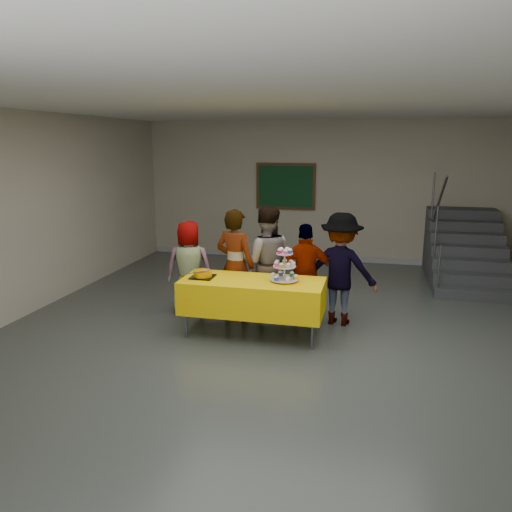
{
  "coord_description": "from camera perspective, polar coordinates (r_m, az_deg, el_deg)",
  "views": [
    {
      "loc": [
        1.02,
        -5.76,
        2.55
      ],
      "look_at": [
        -0.5,
        0.58,
        1.05
      ],
      "focal_mm": 35.0,
      "sensor_mm": 36.0,
      "label": 1
    }
  ],
  "objects": [
    {
      "name": "schoolchild_d",
      "position": [
        7.04,
        5.71,
        -2.14
      ],
      "size": [
        0.91,
        0.54,
        1.45
      ],
      "primitive_type": "imported",
      "rotation": [
        0.0,
        0.0,
        3.37
      ],
      "color": "slate",
      "rests_on": "ground"
    },
    {
      "name": "schoolchild_c",
      "position": [
        7.29,
        1.12,
        -0.74
      ],
      "size": [
        0.93,
        0.8,
        1.65
      ],
      "primitive_type": "imported",
      "rotation": [
        0.0,
        0.0,
        3.38
      ],
      "color": "slate",
      "rests_on": "ground"
    },
    {
      "name": "staircase",
      "position": [
        10.24,
        22.62,
        0.32
      ],
      "size": [
        1.3,
        2.4,
        2.04
      ],
      "color": "#424447",
      "rests_on": "ground"
    },
    {
      "name": "schoolchild_b",
      "position": [
        7.17,
        -2.4,
        -1.06
      ],
      "size": [
        0.67,
        0.52,
        1.63
      ],
      "primitive_type": "imported",
      "rotation": [
        0.0,
        0.0,
        2.9
      ],
      "color": "#5C5C65",
      "rests_on": "ground"
    },
    {
      "name": "bear_cake",
      "position": [
        6.72,
        -6.11,
        -1.97
      ],
      "size": [
        0.32,
        0.36,
        0.12
      ],
      "color": "black",
      "rests_on": "bake_table"
    },
    {
      "name": "room_shell",
      "position": [
        5.88,
        3.53,
        8.83
      ],
      "size": [
        10.0,
        10.04,
        3.02
      ],
      "color": "#4C514C",
      "rests_on": "ground"
    },
    {
      "name": "schoolchild_e",
      "position": [
        7.12,
        9.65,
        -1.47
      ],
      "size": [
        1.1,
        0.72,
        1.6
      ],
      "primitive_type": "imported",
      "rotation": [
        0.0,
        0.0,
        3.01
      ],
      "color": "slate",
      "rests_on": "ground"
    },
    {
      "name": "schoolchild_a",
      "position": [
        7.56,
        -7.65,
        -1.28
      ],
      "size": [
        0.77,
        0.58,
        1.41
      ],
      "primitive_type": "imported",
      "rotation": [
        0.0,
        0.0,
        3.34
      ],
      "color": "slate",
      "rests_on": "ground"
    },
    {
      "name": "cupcake_stand",
      "position": [
        6.48,
        3.27,
        -1.29
      ],
      "size": [
        0.38,
        0.38,
        0.44
      ],
      "color": "silver",
      "rests_on": "bake_table"
    },
    {
      "name": "bake_table",
      "position": [
        6.64,
        -0.4,
        -4.54
      ],
      "size": [
        1.88,
        0.78,
        0.77
      ],
      "color": "#595960",
      "rests_on": "ground"
    },
    {
      "name": "noticeboard",
      "position": [
        10.93,
        3.4,
        7.94
      ],
      "size": [
        1.3,
        0.05,
        1.0
      ],
      "color": "#472B16",
      "rests_on": "ground"
    }
  ]
}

